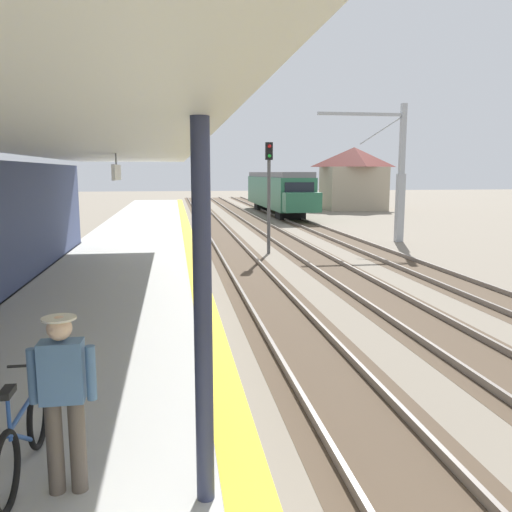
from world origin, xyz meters
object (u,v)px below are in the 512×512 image
Objects in this scene: approaching_train at (278,190)px; bicycle_beside_commuter at (23,438)px; catenary_pylon_far_side at (396,177)px; rail_signal_post at (269,186)px; distant_trackside_house at (353,177)px; commuter_person at (63,395)px.

approaching_train is 10.77× the size of bicycle_beside_commuter.
rail_signal_post is at bearing -157.12° from catenary_pylon_far_side.
bicycle_beside_commuter is 0.28× the size of distant_trackside_house.
approaching_train is 24.55m from rail_signal_post.
approaching_train is at bearing 76.37° from commuter_person.
approaching_train is 3.77× the size of rail_signal_post.
approaching_train is at bearing 75.70° from bicycle_beside_commuter.
rail_signal_post is at bearing 74.60° from commuter_person.
approaching_train is at bearing 96.89° from catenary_pylon_far_side.
bicycle_beside_commuter is 26.52m from catenary_pylon_far_side.
commuter_person reaches higher than bicycle_beside_commuter.
rail_signal_post reaches higher than bicycle_beside_commuter.
bicycle_beside_commuter is 51.91m from distant_trackside_house.
bicycle_beside_commuter is at bearing 145.14° from commuter_person.
commuter_person is 0.92× the size of bicycle_beside_commuter.
rail_signal_post is 0.79× the size of distant_trackside_house.
catenary_pylon_far_side reaches higher than distant_trackside_house.
commuter_person is 20.53m from rail_signal_post.
approaching_train is 2.97× the size of distant_trackside_house.
commuter_person is at bearing -119.69° from catenary_pylon_far_side.
approaching_train is 44.81m from bicycle_beside_commuter.
catenary_pylon_far_side is 1.14× the size of distant_trackside_house.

